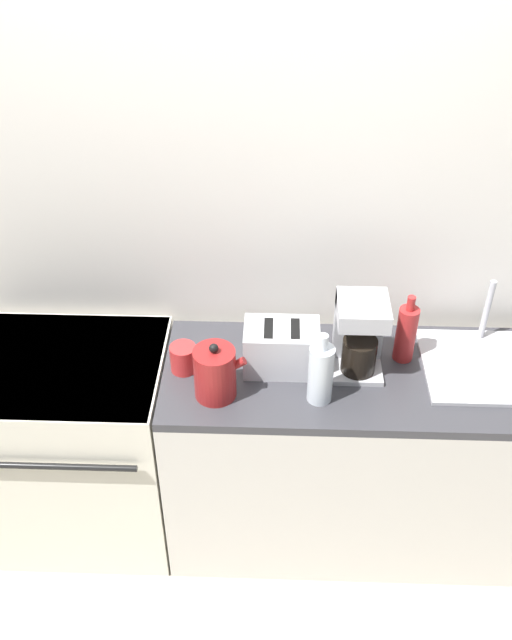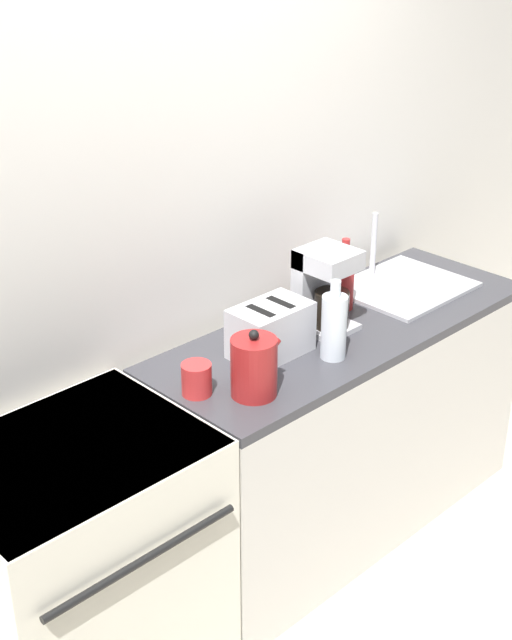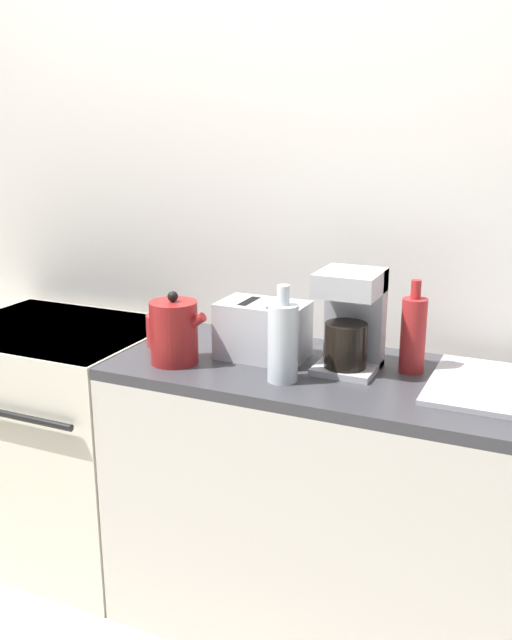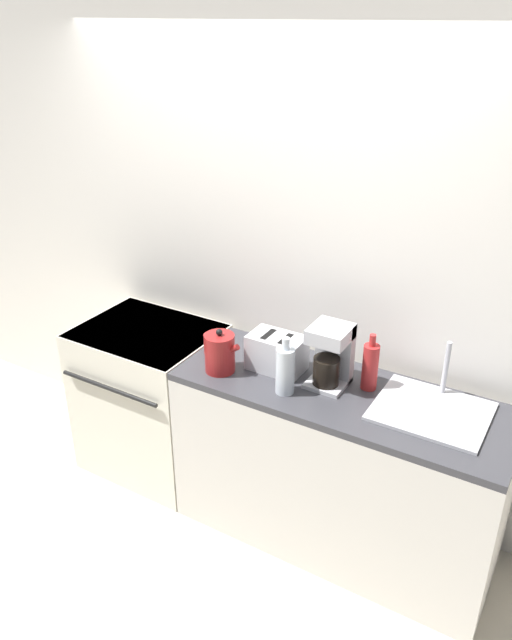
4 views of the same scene
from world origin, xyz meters
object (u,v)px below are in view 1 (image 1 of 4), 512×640
object	(u,v)px
cup_red	(183,358)
kettle	(215,373)
toaster	(281,347)
bottle_clear	(321,373)
coffee_maker	(360,332)
stove	(79,443)
bottle_red	(406,333)

from	to	relation	value
cup_red	kettle	bearing A→B (deg)	-44.90
toaster	bottle_clear	world-z (taller)	bottle_clear
cup_red	coffee_maker	bearing A→B (deg)	3.86
toaster	cup_red	xyz separation A→B (m)	(-0.36, -0.03, -0.04)
stove	kettle	xyz separation A→B (m)	(0.60, -0.15, 0.55)
bottle_red	toaster	bearing A→B (deg)	-171.75
toaster	coffee_maker	bearing A→B (deg)	2.99
bottle_clear	coffee_maker	bearing A→B (deg)	51.39
bottle_red	bottle_clear	world-z (taller)	bottle_clear
stove	coffee_maker	xyz separation A→B (m)	(1.12, 0.03, 0.61)
coffee_maker	cup_red	xyz separation A→B (m)	(-0.65, -0.04, -0.11)
cup_red	stove	bearing A→B (deg)	178.05
coffee_maker	bottle_clear	xyz separation A→B (m)	(-0.15, -0.18, -0.04)
toaster	bottle_red	distance (m)	0.47
stove	toaster	size ratio (longest dim) A/B	3.29
stove	bottle_red	size ratio (longest dim) A/B	3.20
kettle	toaster	size ratio (longest dim) A/B	0.84
kettle	stove	bearing A→B (deg)	166.37
bottle_clear	kettle	bearing A→B (deg)	178.51
toaster	cup_red	distance (m)	0.37
kettle	bottle_clear	world-z (taller)	bottle_clear
stove	kettle	size ratio (longest dim) A/B	3.95
kettle	cup_red	xyz separation A→B (m)	(-0.13, 0.13, -0.05)
stove	bottle_clear	distance (m)	1.14
coffee_maker	bottle_red	size ratio (longest dim) A/B	1.09
toaster	cup_red	bearing A→B (deg)	-175.46
bottle_clear	stove	bearing A→B (deg)	170.90
bottle_red	stove	bearing A→B (deg)	-176.47
kettle	bottle_red	xyz separation A→B (m)	(0.70, 0.23, 0.02)
toaster	coffee_maker	size ratio (longest dim) A/B	0.89
stove	cup_red	xyz separation A→B (m)	(0.47, -0.02, 0.50)
stove	coffee_maker	bearing A→B (deg)	1.41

